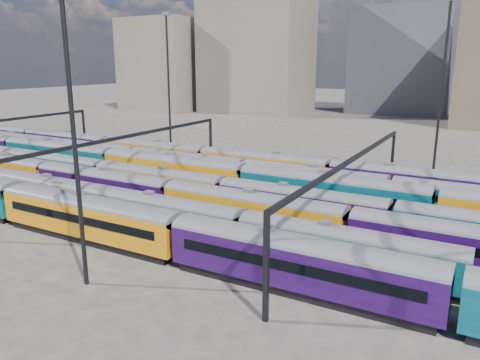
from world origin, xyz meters
The scene contains 13 objects.
ground centered at (0.00, 0.00, 0.00)m, with size 500.00×500.00×0.00m, color #3C3633.
rake_0 centered at (-0.79, -15.00, 2.86)m, with size 132.43×3.23×5.45m.
rake_1 centered at (-7.06, -10.00, 2.52)m, with size 136.50×2.85×4.79m.
rake_2 centered at (0.91, -5.00, 2.68)m, with size 145.15×3.03×5.11m.
rake_3 centered at (-5.42, 0.00, 2.53)m, with size 117.50×2.87×4.82m.
rake_4 centered at (6.18, 5.00, 2.96)m, with size 159.96×3.34×5.64m.
rake_5 centered at (-8.08, 10.00, 2.58)m, with size 119.56×2.92×4.91m.
rake_6 centered at (-7.64, 15.00, 2.68)m, with size 145.15×3.03×5.11m.
gantry_1 centered at (-20.00, 0.00, 6.79)m, with size 0.35×40.35×8.03m.
gantry_2 centered at (10.00, 0.00, 6.79)m, with size 0.35×40.35×8.03m.
mast_1 centered at (-30.00, 22.00, 13.97)m, with size 1.40×0.50×25.60m.
mast_2 centered at (-5.00, -22.00, 13.97)m, with size 1.40×0.50×25.60m.
mast_3 centered at (15.00, 24.00, 13.97)m, with size 1.40×0.50×25.60m.
Camera 1 is at (22.48, -46.00, 17.35)m, focal length 35.00 mm.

